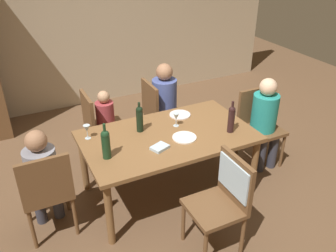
# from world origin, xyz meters

# --- Properties ---
(ground_plane) EXTENTS (10.00, 10.00, 0.00)m
(ground_plane) POSITION_xyz_m (0.00, 0.00, 0.00)
(ground_plane) COLOR brown
(rear_room_partition) EXTENTS (6.40, 0.12, 2.70)m
(rear_room_partition) POSITION_xyz_m (0.00, 2.71, 1.35)
(rear_room_partition) COLOR tan
(rear_room_partition) RESTS_ON ground_plane
(dining_table) EXTENTS (1.74, 1.02, 0.72)m
(dining_table) POSITION_xyz_m (0.00, 0.00, 0.65)
(dining_table) COLOR brown
(dining_table) RESTS_ON ground_plane
(chair_right_end) EXTENTS (0.44, 0.44, 0.92)m
(chair_right_end) POSITION_xyz_m (1.25, 0.09, 0.53)
(chair_right_end) COLOR brown
(chair_right_end) RESTS_ON ground_plane
(chair_left_end) EXTENTS (0.44, 0.44, 0.92)m
(chair_left_end) POSITION_xyz_m (-1.25, -0.09, 0.53)
(chair_left_end) COLOR brown
(chair_left_end) RESTS_ON ground_plane
(chair_far_right) EXTENTS (0.44, 0.44, 0.92)m
(chair_far_right) POSITION_xyz_m (0.30, 0.89, 0.53)
(chair_far_right) COLOR brown
(chair_far_right) RESTS_ON ground_plane
(chair_far_left) EXTENTS (0.44, 0.44, 0.92)m
(chair_far_left) POSITION_xyz_m (-0.48, 0.89, 0.53)
(chair_far_left) COLOR brown
(chair_far_left) RESTS_ON ground_plane
(chair_near) EXTENTS (0.46, 0.44, 0.92)m
(chair_near) POSITION_xyz_m (0.12, -0.89, 0.59)
(chair_near) COLOR brown
(chair_near) RESTS_ON ground_plane
(person_woman_host) EXTENTS (0.30, 0.34, 1.11)m
(person_woman_host) POSITION_xyz_m (1.25, -0.03, 0.65)
(person_woman_host) COLOR #33333D
(person_woman_host) RESTS_ON ground_plane
(person_man_bearded) EXTENTS (0.28, 0.33, 1.08)m
(person_man_bearded) POSITION_xyz_m (-1.25, 0.03, 0.63)
(person_man_bearded) COLOR #33333D
(person_man_bearded) RESTS_ON ground_plane
(person_man_guest) EXTENTS (0.36, 0.31, 1.14)m
(person_man_guest) POSITION_xyz_m (0.42, 0.89, 0.66)
(person_man_guest) COLOR #33333D
(person_man_guest) RESTS_ON ground_plane
(person_child_small) EXTENTS (0.25, 0.22, 0.94)m
(person_child_small) POSITION_xyz_m (-0.37, 0.89, 0.56)
(person_child_small) COLOR #33333D
(person_child_small) RESTS_ON ground_plane
(wine_bottle_tall_green) EXTENTS (0.07, 0.07, 0.34)m
(wine_bottle_tall_green) POSITION_xyz_m (0.60, -0.23, 0.88)
(wine_bottle_tall_green) COLOR black
(wine_bottle_tall_green) RESTS_ON dining_table
(wine_bottle_dark_red) EXTENTS (0.07, 0.07, 0.32)m
(wine_bottle_dark_red) POSITION_xyz_m (-0.22, 0.20, 0.87)
(wine_bottle_dark_red) COLOR black
(wine_bottle_dark_red) RESTS_ON dining_table
(wine_bottle_short_olive) EXTENTS (0.08, 0.08, 0.35)m
(wine_bottle_short_olive) POSITION_xyz_m (-0.68, -0.12, 0.88)
(wine_bottle_short_olive) COLOR #19381E
(wine_bottle_short_olive) RESTS_ON dining_table
(wine_glass_near_left) EXTENTS (0.07, 0.07, 0.15)m
(wine_glass_near_left) POSITION_xyz_m (-0.75, 0.29, 0.83)
(wine_glass_near_left) COLOR silver
(wine_glass_near_left) RESTS_ON dining_table
(wine_glass_centre) EXTENTS (0.07, 0.07, 0.15)m
(wine_glass_centre) POSITION_xyz_m (0.16, 0.13, 0.83)
(wine_glass_centre) COLOR silver
(wine_glass_centre) RESTS_ON dining_table
(dinner_plate_host) EXTENTS (0.23, 0.23, 0.01)m
(dinner_plate_host) POSITION_xyz_m (0.31, 0.32, 0.73)
(dinner_plate_host) COLOR white
(dinner_plate_host) RESTS_ON dining_table
(dinner_plate_guest_left) EXTENTS (0.24, 0.24, 0.01)m
(dinner_plate_guest_left) POSITION_xyz_m (0.12, -0.13, 0.73)
(dinner_plate_guest_left) COLOR white
(dinner_plate_guest_left) RESTS_ON dining_table
(folded_napkin) EXTENTS (0.19, 0.17, 0.03)m
(folded_napkin) POSITION_xyz_m (-0.19, -0.20, 0.74)
(folded_napkin) COLOR #ADC6D6
(folded_napkin) RESTS_ON dining_table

